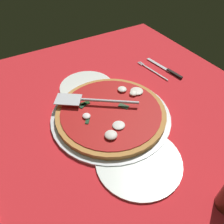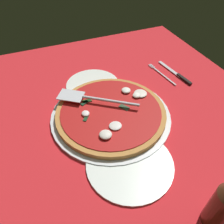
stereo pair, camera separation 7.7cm
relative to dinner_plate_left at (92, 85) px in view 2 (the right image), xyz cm
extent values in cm
cube|color=red|center=(17.64, 0.33, -1.00)|extent=(115.55, 115.55, 0.80)
cube|color=silver|center=(-35.32, -23.74, -0.55)|extent=(9.63, 9.63, 0.10)
cube|color=silver|center=(-35.32, -4.49, -0.55)|extent=(9.63, 9.63, 0.10)
cube|color=silver|center=(-35.32, 14.77, -0.55)|extent=(9.63, 9.63, 0.10)
cube|color=silver|center=(-35.32, 34.03, -0.55)|extent=(9.63, 9.63, 0.10)
cube|color=silver|center=(-35.32, 53.29, -0.55)|extent=(9.63, 9.63, 0.10)
cube|color=silver|center=(-25.69, -33.37, -0.55)|extent=(9.63, 9.63, 0.10)
cube|color=silver|center=(-25.69, -14.11, -0.55)|extent=(9.63, 9.63, 0.10)
cube|color=silver|center=(-25.69, 5.14, -0.55)|extent=(9.63, 9.63, 0.10)
cube|color=silver|center=(-25.69, 24.40, -0.55)|extent=(9.63, 9.63, 0.10)
cube|color=silver|center=(-25.69, 43.66, -0.55)|extent=(9.63, 9.63, 0.10)
cube|color=silver|center=(-16.06, -23.74, -0.55)|extent=(9.63, 9.63, 0.10)
cube|color=silver|center=(-16.06, -4.49, -0.55)|extent=(9.63, 9.63, 0.10)
cube|color=silver|center=(-16.06, 14.77, -0.55)|extent=(9.63, 9.63, 0.10)
cube|color=silver|center=(-16.06, 34.03, -0.55)|extent=(9.63, 9.63, 0.10)
cube|color=silver|center=(-16.06, 53.29, -0.55)|extent=(9.63, 9.63, 0.10)
cube|color=silver|center=(-6.43, -33.37, -0.55)|extent=(9.63, 9.63, 0.10)
cube|color=silver|center=(-6.43, -14.11, -0.55)|extent=(9.63, 9.63, 0.10)
cube|color=silver|center=(-6.43, 5.14, -0.55)|extent=(9.63, 9.63, 0.10)
cube|color=silver|center=(-6.43, 24.40, -0.55)|extent=(9.63, 9.63, 0.10)
cube|color=silver|center=(-6.43, 43.66, -0.55)|extent=(9.63, 9.63, 0.10)
cube|color=silver|center=(3.20, -23.74, -0.55)|extent=(9.63, 9.63, 0.10)
cube|color=silver|center=(3.20, -4.49, -0.55)|extent=(9.63, 9.63, 0.10)
cube|color=silver|center=(3.20, 14.77, -0.55)|extent=(9.63, 9.63, 0.10)
cube|color=silver|center=(3.20, 34.03, -0.55)|extent=(9.63, 9.63, 0.10)
cube|color=silver|center=(3.20, 53.29, -0.55)|extent=(9.63, 9.63, 0.10)
cube|color=silver|center=(12.83, -33.37, -0.55)|extent=(9.63, 9.63, 0.10)
cube|color=silver|center=(12.83, -14.11, -0.55)|extent=(9.63, 9.63, 0.10)
cube|color=silver|center=(12.83, 5.14, -0.55)|extent=(9.63, 9.63, 0.10)
cube|color=silver|center=(12.83, 24.40, -0.55)|extent=(9.63, 9.63, 0.10)
cube|color=silver|center=(12.83, 43.66, -0.55)|extent=(9.63, 9.63, 0.10)
cube|color=silver|center=(22.45, -23.74, -0.55)|extent=(9.63, 9.63, 0.10)
cube|color=silver|center=(22.45, -4.49, -0.55)|extent=(9.63, 9.63, 0.10)
cube|color=silver|center=(22.45, 14.77, -0.55)|extent=(9.63, 9.63, 0.10)
cube|color=silver|center=(22.45, 34.03, -0.55)|extent=(9.63, 9.63, 0.10)
cube|color=silver|center=(32.08, -33.37, -0.55)|extent=(9.63, 9.63, 0.10)
cube|color=silver|center=(32.08, -14.11, -0.55)|extent=(9.63, 9.63, 0.10)
cube|color=silver|center=(32.08, 5.14, -0.55)|extent=(9.63, 9.63, 0.10)
cube|color=silver|center=(32.08, 24.40, -0.55)|extent=(9.63, 9.63, 0.10)
cube|color=silver|center=(41.71, -23.74, -0.55)|extent=(9.63, 9.63, 0.10)
cube|color=silver|center=(41.71, -4.49, -0.55)|extent=(9.63, 9.63, 0.10)
cube|color=silver|center=(41.71, 14.77, -0.55)|extent=(9.63, 9.63, 0.10)
cube|color=silver|center=(51.34, -14.11, -0.55)|extent=(9.63, 9.63, 0.10)
cube|color=silver|center=(51.34, 5.14, -0.55)|extent=(9.63, 9.63, 0.10)
cylinder|color=silver|center=(19.53, 0.79, 0.16)|extent=(41.40, 41.40, 1.33)
cylinder|color=white|center=(0.00, 0.00, 0.00)|extent=(21.54, 21.54, 1.00)
cylinder|color=white|center=(39.52, -1.96, 0.00)|extent=(25.14, 25.14, 1.00)
cylinder|color=#C3833F|center=(19.53, 0.79, 1.69)|extent=(37.87, 37.87, 1.74)
cylinder|color=#B41A18|center=(19.53, 0.79, 2.71)|extent=(34.51, 34.51, 0.30)
ellipsoid|color=white|center=(12.32, 9.42, 3.49)|extent=(3.49, 3.37, 1.25)
ellipsoid|color=silver|center=(15.80, 13.63, 3.34)|extent=(4.79, 4.81, 0.95)
ellipsoid|color=white|center=(18.31, -8.25, 3.38)|extent=(2.86, 2.62, 1.04)
ellipsoid|color=white|center=(16.44, 11.73, 3.47)|extent=(2.92, 2.94, 1.22)
ellipsoid|color=silver|center=(29.57, -5.46, 3.56)|extent=(3.88, 3.91, 1.40)
ellipsoid|color=white|center=(27.11, -1.20, 3.28)|extent=(3.87, 4.09, 0.83)
cube|color=#153E17|center=(12.00, -5.78, 3.01)|extent=(1.60, 3.29, 0.30)
cube|color=#163922|center=(12.70, -6.90, 3.01)|extent=(2.52, 3.23, 0.30)
cube|color=#1A3D21|center=(19.97, -8.66, 3.01)|extent=(3.14, 2.80, 0.30)
cube|color=#28482E|center=(20.11, 5.10, 3.01)|extent=(3.99, 3.44, 0.30)
cube|color=silver|center=(8.61, -10.55, 4.41)|extent=(10.05, 10.70, 0.30)
cylinder|color=silver|center=(17.05, 1.24, 4.76)|extent=(12.54, 16.97, 1.00)
cube|color=white|center=(5.51, 33.36, -0.20)|extent=(19.21, 14.48, 0.60)
cube|color=silver|center=(5.85, 30.59, 0.23)|extent=(15.02, 2.43, 0.25)
cube|color=silver|center=(-3.20, 30.15, 0.23)|extent=(3.00, 0.58, 0.25)
cube|color=silver|center=(-3.14, 29.71, 0.23)|extent=(3.00, 0.58, 0.25)
cube|color=silver|center=(-3.09, 29.27, 0.23)|extent=(3.00, 0.58, 0.25)
cube|color=silver|center=(-3.04, 28.84, 0.23)|extent=(3.00, 0.58, 0.25)
cube|color=black|center=(11.30, 36.89, 0.50)|extent=(8.32, 2.20, 0.80)
cube|color=silver|center=(2.10, 35.76, 0.23)|extent=(14.47, 3.15, 0.25)
cylinder|color=#522D1B|center=(61.11, 9.67, 5.90)|extent=(5.99, 5.99, 12.81)
camera|label=1|loc=(67.35, -27.22, 55.04)|focal=35.72mm
camera|label=2|loc=(70.76, -20.35, 55.04)|focal=35.72mm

